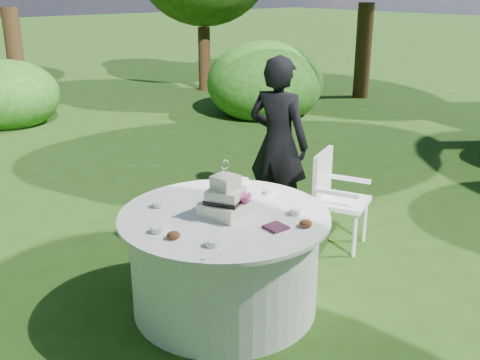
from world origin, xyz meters
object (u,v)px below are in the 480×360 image
Objects in this scene: guest at (278,144)px; chair at (334,192)px; napkins at (276,227)px; table at (225,260)px; cake at (226,200)px.

chair is at bearing 170.36° from guest.
table is (-0.12, 0.43, -0.39)m from napkins.
chair is (1.47, 0.25, -0.36)m from cake.
chair reaches higher than napkins.
table is 3.68× the size of cake.
table is at bearing -171.03° from chair.
table is at bearing 105.32° from napkins.
chair reaches higher than table.
table is 1.72× the size of chair.
chair is at bearing 8.97° from table.
guest is at bearing 33.87° from cake.
cake is (0.00, -0.02, 0.50)m from table.
napkins is at bearing 117.28° from guest.
napkins is 0.44m from cake.
napkins is 0.59m from table.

